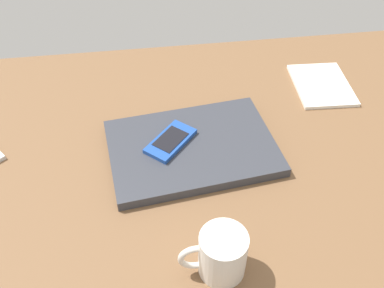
{
  "coord_description": "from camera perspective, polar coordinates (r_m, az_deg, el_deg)",
  "views": [
    {
      "loc": [
        12.04,
        55.6,
        61.08
      ],
      "look_at": [
        4.1,
        -1.37,
        5.0
      ],
      "focal_mm": 39.59,
      "sensor_mm": 36.0,
      "label": 1
    }
  ],
  "objects": [
    {
      "name": "desk_surface",
      "position": [
        0.82,
        2.96,
        -2.13
      ],
      "size": [
        120.0,
        80.0,
        3.0
      ],
      "primitive_type": "cube",
      "color": "brown",
      "rests_on": "ground"
    },
    {
      "name": "laptop_closed",
      "position": [
        0.81,
        -0.0,
        -0.51
      ],
      "size": [
        33.52,
        25.02,
        2.0
      ],
      "primitive_type": "cube",
      "rotation": [
        0.0,
        0.0,
        0.11
      ],
      "color": "#33353D",
      "rests_on": "desk_surface"
    },
    {
      "name": "notepad",
      "position": [
        1.02,
        17.07,
        7.62
      ],
      "size": [
        12.98,
        16.65,
        0.8
      ],
      "primitive_type": "cube",
      "rotation": [
        0.0,
        0.0,
        -0.05
      ],
      "color": "white",
      "rests_on": "desk_surface"
    },
    {
      "name": "coffee_mug",
      "position": [
        0.63,
        3.93,
        -14.58
      ],
      "size": [
        10.09,
        7.06,
        8.02
      ],
      "color": "silver",
      "rests_on": "desk_surface"
    },
    {
      "name": "cell_phone_on_laptop",
      "position": [
        0.8,
        -2.9,
        0.42
      ],
      "size": [
        10.82,
        11.19,
        1.04
      ],
      "color": "#1E479E",
      "rests_on": "laptop_closed"
    }
  ]
}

